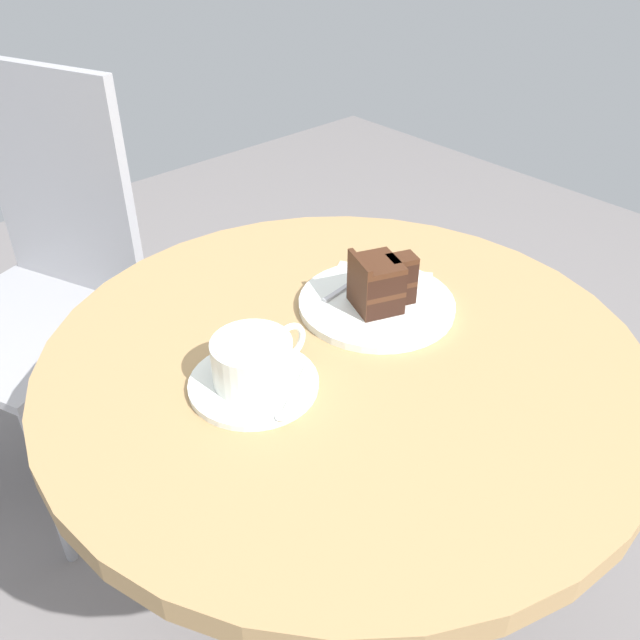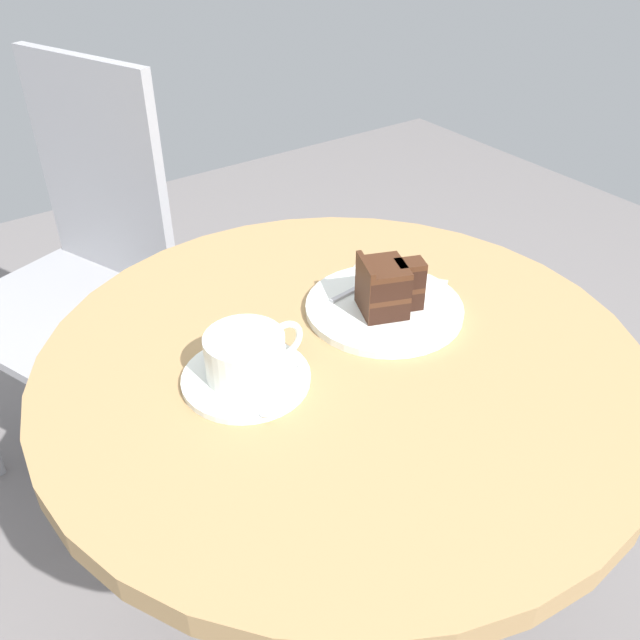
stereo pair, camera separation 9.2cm
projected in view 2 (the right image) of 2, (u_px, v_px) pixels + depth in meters
The scene contains 10 objects.
ground_plane at pixel (335, 633), 1.32m from camera, with size 4.40×4.40×0.01m, color slate.
cafe_table at pixel (341, 411), 0.99m from camera, with size 0.83×0.83×0.69m.
saucer at pixel (246, 378), 0.87m from camera, with size 0.17×0.17×0.01m.
coffee_cup at pixel (247, 354), 0.86m from camera, with size 0.14×0.10×0.06m.
teaspoon at pixel (278, 397), 0.83m from camera, with size 0.09×0.06×0.00m.
cake_plate at pixel (384, 308), 1.00m from camera, with size 0.23×0.23×0.01m.
cake_slice at pixel (387, 287), 0.97m from camera, with size 0.10×0.09×0.08m.
fork at pixel (373, 280), 1.05m from camera, with size 0.14×0.03×0.00m.
napkin at pixel (390, 296), 1.04m from camera, with size 0.21×0.22×0.00m.
cafe_chair at pixel (82, 251), 1.44m from camera, with size 0.49×0.49×0.93m.
Camera 2 is at (-0.45, -0.58, 1.25)m, focal length 38.00 mm.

